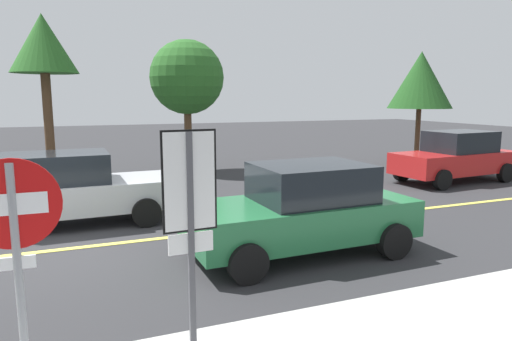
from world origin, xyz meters
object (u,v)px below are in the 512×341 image
(car_silver_crossing, at_px, (65,189))
(tree_centre_verge, at_px, (43,47))
(tree_left_verge, at_px, (420,80))
(car_green_behind_van, at_px, (303,209))
(car_red_near_curb, at_px, (456,157))
(tree_right_verge, at_px, (187,78))
(speed_limit_sign, at_px, (190,208))
(stop_sign, at_px, (16,247))

(car_silver_crossing, relative_size, tree_centre_verge, 0.86)
(car_silver_crossing, height_order, tree_left_verge, tree_left_verge)
(car_green_behind_van, distance_m, car_red_near_curb, 9.27)
(car_silver_crossing, relative_size, tree_left_verge, 0.99)
(car_red_near_curb, xyz_separation_m, tree_left_verge, (1.24, 3.31, 2.64))
(car_green_behind_van, relative_size, tree_right_verge, 0.84)
(car_green_behind_van, xyz_separation_m, tree_right_verge, (0.27, 9.90, 2.71))
(speed_limit_sign, distance_m, tree_centre_verge, 11.89)
(speed_limit_sign, height_order, tree_left_verge, tree_left_verge)
(stop_sign, distance_m, car_green_behind_van, 5.29)
(speed_limit_sign, relative_size, car_silver_crossing, 0.55)
(tree_centre_verge, bearing_deg, tree_left_verge, -3.21)
(tree_centre_verge, relative_size, tree_right_verge, 1.08)
(stop_sign, relative_size, tree_right_verge, 0.47)
(speed_limit_sign, xyz_separation_m, car_red_near_curb, (10.88, 7.40, -0.92))
(car_green_behind_van, xyz_separation_m, car_red_near_curb, (8.11, 4.50, 0.02))
(car_green_behind_van, bearing_deg, tree_left_verge, 39.85)
(tree_centre_verge, bearing_deg, car_silver_crossing, -84.74)
(tree_left_verge, bearing_deg, speed_limit_sign, -138.55)
(car_silver_crossing, relative_size, tree_right_verge, 0.93)
(speed_limit_sign, height_order, car_red_near_curb, speed_limit_sign)
(car_green_behind_van, height_order, tree_centre_verge, tree_centre_verge)
(speed_limit_sign, relative_size, tree_right_verge, 0.51)
(tree_right_verge, bearing_deg, tree_centre_verge, -164.41)
(car_silver_crossing, xyz_separation_m, tree_right_verge, (4.29, 6.26, 2.72))
(speed_limit_sign, relative_size, tree_centre_verge, 0.47)
(car_silver_crossing, bearing_deg, tree_left_verge, 17.30)
(car_green_behind_van, bearing_deg, speed_limit_sign, -133.68)
(car_green_behind_van, height_order, car_red_near_curb, car_red_near_curb)
(stop_sign, relative_size, tree_left_verge, 0.50)
(stop_sign, xyz_separation_m, car_silver_crossing, (0.26, 6.66, -0.78))
(car_green_behind_van, xyz_separation_m, tree_centre_verge, (-4.47, 8.58, 3.52))
(car_silver_crossing, bearing_deg, car_red_near_curb, 4.04)
(stop_sign, height_order, tree_right_verge, tree_right_verge)
(speed_limit_sign, distance_m, car_red_near_curb, 13.19)
(tree_centre_verge, bearing_deg, stop_sign, -89.02)
(speed_limit_sign, height_order, car_green_behind_van, speed_limit_sign)
(car_green_behind_van, bearing_deg, stop_sign, -144.73)
(stop_sign, relative_size, car_green_behind_van, 0.56)
(stop_sign, distance_m, tree_right_verge, 13.84)
(speed_limit_sign, distance_m, car_silver_crossing, 6.73)
(stop_sign, xyz_separation_m, tree_left_verge, (13.62, 10.83, 1.89))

